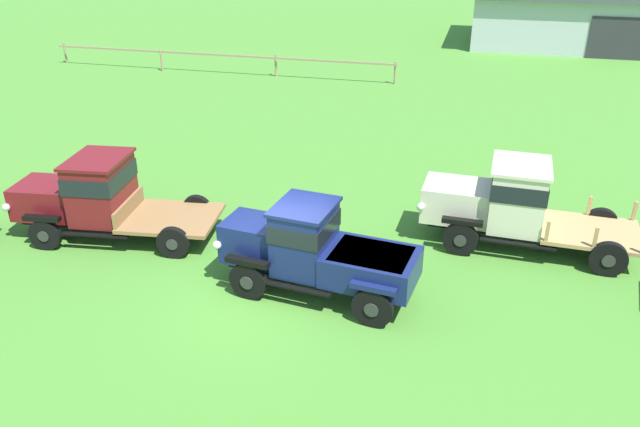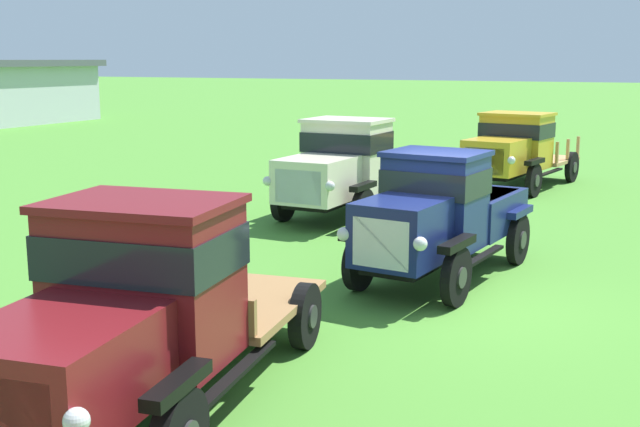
# 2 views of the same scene
# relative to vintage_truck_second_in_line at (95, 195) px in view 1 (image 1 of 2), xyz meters

# --- Properties ---
(ground_plane) EXTENTS (240.00, 240.00, 0.00)m
(ground_plane) POSITION_rel_vintage_truck_second_in_line_xyz_m (5.40, -1.85, -1.14)
(ground_plane) COLOR #47842D
(paddock_fence) EXTENTS (19.24, 0.60, 1.12)m
(paddock_fence) POSITION_rel_vintage_truck_second_in_line_xyz_m (-4.30, 18.12, -0.27)
(paddock_fence) COLOR #997F60
(paddock_fence) RESTS_ON ground
(vintage_truck_second_in_line) EXTENTS (5.57, 2.66, 2.20)m
(vintage_truck_second_in_line) POSITION_rel_vintage_truck_second_in_line_xyz_m (0.00, 0.00, 0.00)
(vintage_truck_second_in_line) COLOR black
(vintage_truck_second_in_line) RESTS_ON ground
(vintage_truck_midrow_center) EXTENTS (4.64, 2.24, 2.13)m
(vintage_truck_midrow_center) POSITION_rel_vintage_truck_second_in_line_xyz_m (6.28, -1.27, -0.04)
(vintage_truck_midrow_center) COLOR black
(vintage_truck_midrow_center) RESTS_ON ground
(vintage_truck_far_side) EXTENTS (5.53, 2.33, 2.23)m
(vintage_truck_far_side) POSITION_rel_vintage_truck_second_in_line_xyz_m (10.43, 2.23, 0.03)
(vintage_truck_far_side) COLOR black
(vintage_truck_far_side) RESTS_ON ground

